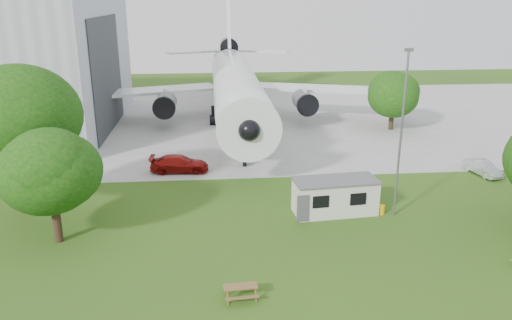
{
  "coord_description": "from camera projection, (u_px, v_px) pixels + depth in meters",
  "views": [
    {
      "loc": [
        -4.98,
        -26.46,
        15.35
      ],
      "look_at": [
        -1.85,
        8.0,
        4.0
      ],
      "focal_mm": 35.0,
      "sensor_mm": 36.0,
      "label": 1
    }
  ],
  "objects": [
    {
      "name": "ground",
      "position": [
        298.0,
        263.0,
        30.25
      ],
      "size": [
        160.0,
        160.0,
        0.0
      ],
      "primitive_type": "plane",
      "color": "#3E6819"
    },
    {
      "name": "concrete_apron",
      "position": [
        249.0,
        118.0,
        66.21
      ],
      "size": [
        120.0,
        46.0,
        0.03
      ],
      "primitive_type": "cube",
      "color": "#B7B7B2",
      "rests_on": "ground"
    },
    {
      "name": "site_cabin",
      "position": [
        335.0,
        196.0,
        36.88
      ],
      "size": [
        6.87,
        3.28,
        2.62
      ],
      "color": "silver",
      "rests_on": "ground"
    },
    {
      "name": "tree_far_apron",
      "position": [
        393.0,
        95.0,
        59.18
      ],
      "size": [
        6.04,
        6.04,
        7.24
      ],
      "color": "#382619",
      "rests_on": "ground"
    },
    {
      "name": "lamp_mast",
      "position": [
        401.0,
        137.0,
        34.95
      ],
      "size": [
        0.16,
        0.16,
        12.0
      ],
      "primitive_type": "cylinder",
      "color": "slate",
      "rests_on": "ground"
    },
    {
      "name": "airliner",
      "position": [
        235.0,
        81.0,
        62.37
      ],
      "size": [
        46.36,
        47.73,
        17.69
      ],
      "color": "white",
      "rests_on": "ground"
    },
    {
      "name": "car_apron_van",
      "position": [
        179.0,
        164.0,
        45.68
      ],
      "size": [
        5.39,
        2.37,
        1.54
      ],
      "primitive_type": "imported",
      "rotation": [
        0.0,
        0.0,
        1.53
      ],
      "color": "maroon",
      "rests_on": "ground"
    },
    {
      "name": "car_ne_sedan",
      "position": [
        483.0,
        168.0,
        44.98
      ],
      "size": [
        2.07,
        4.09,
        1.29
      ],
      "primitive_type": "imported",
      "rotation": [
        0.0,
        0.0,
        0.19
      ],
      "color": "#B8BBC0",
      "rests_on": "ground"
    },
    {
      "name": "tree_west_big",
      "position": [
        13.0,
        119.0,
        35.15
      ],
      "size": [
        8.76,
        8.76,
        11.56
      ],
      "color": "#382619",
      "rests_on": "ground"
    },
    {
      "name": "tree_west_small",
      "position": [
        50.0,
        169.0,
        31.33
      ],
      "size": [
        7.13,
        7.13,
        8.64
      ],
      "color": "#382619",
      "rests_on": "ground"
    },
    {
      "name": "picnic_west",
      "position": [
        241.0,
        298.0,
        26.67
      ],
      "size": [
        1.91,
        1.63,
        0.76
      ],
      "primitive_type": null,
      "rotation": [
        0.0,
        0.0,
        0.08
      ],
      "color": "brown",
      "rests_on": "ground"
    }
  ]
}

